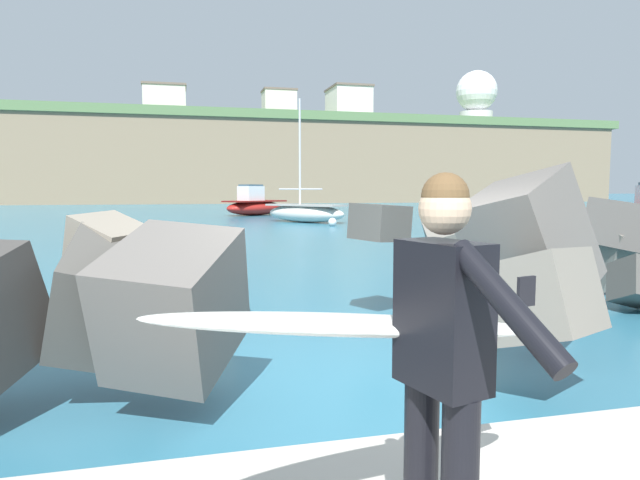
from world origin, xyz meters
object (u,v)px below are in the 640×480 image
station_building_west (348,105)px  station_building_east (279,107)px  mooring_buoy_middle (332,222)px  radar_dome (476,97)px  station_building_central (165,101)px  boat_mid_left (254,205)px  boat_near_left (305,212)px  surfer_with_board (419,349)px

station_building_west → station_building_east: 11.40m
mooring_buoy_middle → station_building_east: size_ratio=0.08×
radar_dome → station_building_central: size_ratio=1.63×
station_building_central → station_building_east: bearing=17.5°
station_building_west → station_building_central: 28.03m
boat_mid_left → station_building_east: station_building_east is taller
boat_near_left → station_building_east: station_building_east is taller
surfer_with_board → station_building_central: size_ratio=0.34×
mooring_buoy_middle → station_building_central: 59.83m
mooring_buoy_middle → radar_dome: bearing=55.2°
surfer_with_board → station_building_west: size_ratio=0.28×
station_building_central → station_building_east: size_ratio=1.14×
boat_near_left → mooring_buoy_middle: 3.69m
boat_mid_left → surfer_with_board: bearing=-96.3°
mooring_buoy_middle → surfer_with_board: bearing=-104.5°
surfer_with_board → boat_mid_left: boat_mid_left is taller
surfer_with_board → station_building_east: bearing=80.5°
station_building_west → station_building_east: station_building_east is taller
boat_mid_left → station_building_east: (10.55, 49.63, 14.55)m
mooring_buoy_middle → station_building_east: station_building_east is taller
surfer_with_board → station_building_east: station_building_east is taller
station_building_west → station_building_east: size_ratio=1.42×
boat_mid_left → radar_dome: (45.56, 48.85, 17.26)m
radar_dome → mooring_buoy_middle: bearing=-124.8°
boat_near_left → boat_mid_left: boat_near_left is taller
boat_mid_left → mooring_buoy_middle: (2.42, -13.21, -0.53)m
boat_mid_left → mooring_buoy_middle: bearing=-79.6°
boat_near_left → station_building_east: bearing=81.6°
surfer_with_board → boat_mid_left: bearing=83.7°
boat_mid_left → station_building_central: (-7.24, 44.02, 14.01)m
surfer_with_board → boat_near_left: boat_near_left is taller
station_building_east → station_building_central: bearing=-162.5°
surfer_with_board → mooring_buoy_middle: size_ratio=4.80×
station_building_east → surfer_with_board: bearing=-99.5°
mooring_buoy_middle → boat_mid_left: bearing=100.4°
boat_near_left → station_building_central: (-9.00, 53.61, 14.16)m
station_building_east → boat_mid_left: bearing=-102.0°
radar_dome → station_building_east: bearing=178.7°
boat_near_left → station_building_east: (8.79, 59.23, 14.71)m
boat_mid_left → station_building_east: size_ratio=1.01×
station_building_central → station_building_west: bearing=1.2°
radar_dome → station_building_west: bearing=-170.3°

